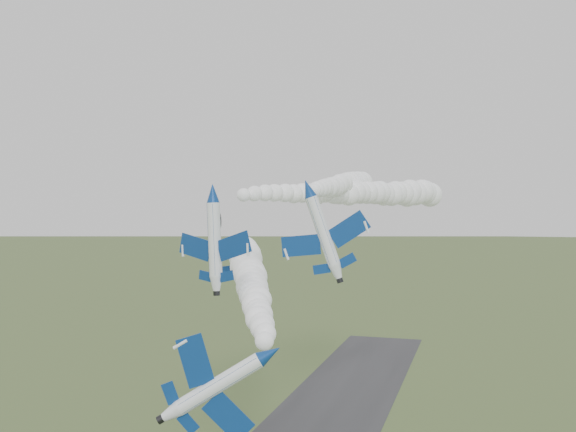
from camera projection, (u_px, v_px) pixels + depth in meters
name	position (u px, v px, depth m)	size (l,w,h in m)	color
jet_lead	(270.00, 354.00, 54.80)	(6.37, 11.53, 8.62)	white
smoke_trail_jet_lead	(251.00, 281.00, 90.74)	(5.91, 67.60, 5.91)	white
jet_pair_left	(212.00, 193.00, 79.21)	(11.68, 13.50, 3.45)	white
smoke_trail_jet_pair_left	(357.00, 193.00, 108.70)	(5.05, 65.35, 5.05)	white
jet_pair_right	(308.00, 188.00, 74.05)	(10.06, 12.62, 4.15)	white
smoke_trail_jet_pair_right	(344.00, 184.00, 107.85)	(4.54, 62.44, 4.54)	white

